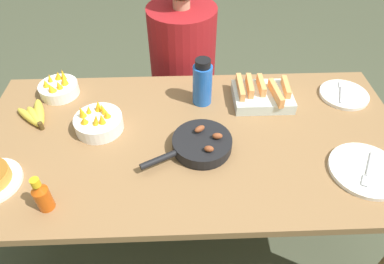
% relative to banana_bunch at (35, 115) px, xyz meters
% --- Properties ---
extents(ground_plane, '(14.00, 14.00, 0.00)m').
position_rel_banana_bunch_xyz_m(ground_plane, '(0.67, -0.14, -0.78)').
color(ground_plane, '#474C38').
extents(dining_table, '(1.76, 0.87, 0.77)m').
position_rel_banana_bunch_xyz_m(dining_table, '(0.67, -0.14, -0.12)').
color(dining_table, olive).
rests_on(dining_table, ground_plane).
extents(banana_bunch, '(0.17, 0.20, 0.04)m').
position_rel_banana_bunch_xyz_m(banana_bunch, '(0.00, 0.00, 0.00)').
color(banana_bunch, gold).
rests_on(banana_bunch, dining_table).
extents(melon_tray, '(0.26, 0.22, 0.09)m').
position_rel_banana_bunch_xyz_m(melon_tray, '(0.99, 0.09, 0.01)').
color(melon_tray, silver).
rests_on(melon_tray, dining_table).
extents(skillet, '(0.35, 0.25, 0.08)m').
position_rel_banana_bunch_xyz_m(skillet, '(0.70, -0.21, 0.01)').
color(skillet, black).
rests_on(skillet, dining_table).
extents(empty_plate_near_front, '(0.27, 0.27, 0.02)m').
position_rel_banana_bunch_xyz_m(empty_plate_near_front, '(1.30, -0.34, -0.01)').
color(empty_plate_near_front, white).
rests_on(empty_plate_near_front, dining_table).
extents(empty_plate_far_left, '(0.22, 0.22, 0.02)m').
position_rel_banana_bunch_xyz_m(empty_plate_far_left, '(1.38, 0.11, -0.01)').
color(empty_plate_far_left, white).
rests_on(empty_plate_far_left, dining_table).
extents(fruit_bowl_mango, '(0.20, 0.20, 0.12)m').
position_rel_banana_bunch_xyz_m(fruit_bowl_mango, '(0.28, -0.07, 0.02)').
color(fruit_bowl_mango, white).
rests_on(fruit_bowl_mango, dining_table).
extents(fruit_bowl_citrus, '(0.18, 0.18, 0.11)m').
position_rel_banana_bunch_xyz_m(fruit_bowl_citrus, '(0.06, 0.17, 0.02)').
color(fruit_bowl_citrus, white).
rests_on(fruit_bowl_citrus, dining_table).
extents(water_bottle, '(0.09, 0.09, 0.22)m').
position_rel_banana_bunch_xyz_m(water_bottle, '(0.72, 0.09, 0.08)').
color(water_bottle, blue).
rests_on(water_bottle, dining_table).
extents(hot_sauce_bottle, '(0.05, 0.05, 0.15)m').
position_rel_banana_bunch_xyz_m(hot_sauce_bottle, '(0.17, -0.45, 0.04)').
color(hot_sauce_bottle, '#C64C0F').
rests_on(hot_sauce_bottle, dining_table).
extents(person_figure, '(0.40, 0.40, 1.25)m').
position_rel_banana_bunch_xyz_m(person_figure, '(0.64, 0.55, -0.27)').
color(person_figure, black).
rests_on(person_figure, ground_plane).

